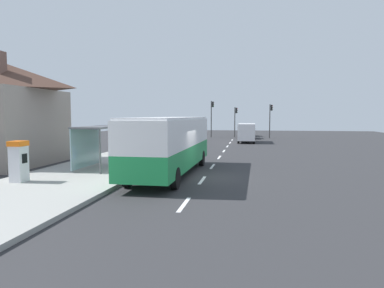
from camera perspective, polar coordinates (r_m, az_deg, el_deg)
ground_plane at (r=32.95m, az=4.75°, el=-1.18°), size 56.00×92.00×0.04m
sidewalk_platform at (r=22.80m, az=-14.12°, el=-3.63°), size 6.20×30.00×0.18m
lane_stripe_seg_0 at (r=13.32m, az=-1.29°, el=-9.75°), size 0.16×2.20×0.01m
lane_stripe_seg_1 at (r=18.14m, az=1.66°, el=-5.87°), size 0.16×2.20×0.01m
lane_stripe_seg_2 at (r=23.04m, az=3.34°, el=-3.62°), size 0.16×2.20×0.01m
lane_stripe_seg_3 at (r=27.97m, az=4.43°, el=-2.16°), size 0.16×2.20×0.01m
lane_stripe_seg_4 at (r=32.93m, az=5.18°, el=-1.14°), size 0.16×2.20×0.01m
lane_stripe_seg_5 at (r=37.89m, az=5.74°, el=-0.38°), size 0.16×2.20×0.01m
lane_stripe_seg_6 at (r=42.87m, az=6.17°, el=0.20°), size 0.16×2.20×0.01m
lane_stripe_seg_7 at (r=47.85m, az=6.51°, el=0.66°), size 0.16×2.20×0.01m
bus at (r=19.59m, az=-3.48°, el=0.33°), size 2.72×11.06×3.21m
white_van at (r=43.64m, az=8.82°, el=2.01°), size 2.05×5.21×2.30m
sedan_near at (r=51.08m, az=9.01°, el=1.76°), size 1.90×4.43×1.52m
sedan_far at (r=57.03m, az=9.06°, el=2.06°), size 1.92×4.44×1.52m
ticket_machine at (r=18.53m, az=-26.20°, el=-2.48°), size 0.66×0.76×1.94m
recycling_bin_red at (r=22.73m, az=-8.21°, el=-2.12°), size 0.52×0.52×0.95m
recycling_bin_yellow at (r=23.39m, az=-7.69°, el=-1.92°), size 0.52×0.52×0.95m
recycling_bin_blue at (r=24.06m, az=-7.20°, el=-1.74°), size 0.52×0.52×0.95m
traffic_light_near_side at (r=52.32m, az=12.57°, el=4.49°), size 0.49×0.28×4.91m
traffic_light_far_side at (r=53.36m, az=3.23°, el=4.95°), size 0.49×0.28×5.46m
traffic_light_median at (r=53.89m, az=7.04°, el=4.33°), size 0.49×0.28×4.55m
bus_shelter at (r=21.58m, az=-15.44°, el=1.24°), size 1.80×4.00×2.50m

